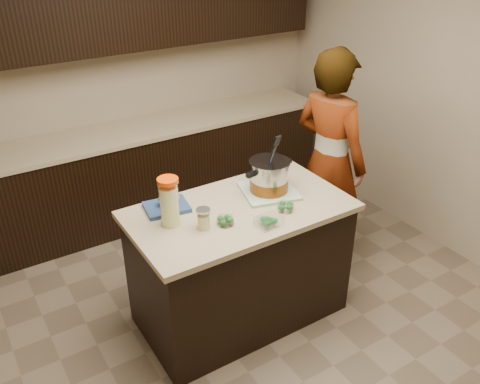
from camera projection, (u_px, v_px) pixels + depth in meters
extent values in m
plane|color=brown|center=(240.00, 312.00, 3.76)|extent=(4.00, 4.00, 0.00)
cube|color=tan|center=(123.00, 70.00, 4.59)|extent=(4.00, 0.04, 2.70)
cube|color=tan|center=(453.00, 91.00, 4.04)|extent=(0.04, 4.00, 2.70)
cube|color=black|center=(145.00, 173.00, 4.81)|extent=(3.60, 0.60, 0.86)
cube|color=tan|center=(140.00, 129.00, 4.59)|extent=(3.60, 0.63, 0.04)
cube|color=black|center=(122.00, 2.00, 4.17)|extent=(3.60, 0.35, 0.75)
cube|color=black|center=(240.00, 266.00, 3.55)|extent=(1.40, 0.75, 0.86)
cube|color=tan|center=(240.00, 211.00, 3.33)|extent=(1.46, 0.81, 0.04)
cube|color=#659060|center=(269.00, 191.00, 3.51)|extent=(0.44, 0.44, 0.02)
cylinder|color=#B7B7BC|center=(269.00, 176.00, 3.45)|extent=(0.29, 0.29, 0.20)
cylinder|color=brown|center=(269.00, 184.00, 3.48)|extent=(0.29, 0.29, 0.08)
cylinder|color=#B7B7BC|center=(270.00, 162.00, 3.40)|extent=(0.31, 0.31, 0.01)
cube|color=black|center=(251.00, 175.00, 3.33)|extent=(0.07, 0.04, 0.03)
cube|color=black|center=(287.00, 161.00, 3.51)|extent=(0.07, 0.04, 0.03)
cylinder|color=black|center=(272.00, 156.00, 3.35)|extent=(0.03, 0.11, 0.25)
cylinder|color=#DAD685|center=(170.00, 206.00, 3.09)|extent=(0.12, 0.12, 0.26)
cylinder|color=white|center=(169.00, 204.00, 3.08)|extent=(0.13, 0.13, 0.29)
cylinder|color=#E64204|center=(168.00, 181.00, 3.01)|extent=(0.13, 0.13, 0.02)
cylinder|color=#DAD685|center=(204.00, 222.00, 3.09)|extent=(0.08, 0.08, 0.09)
cylinder|color=white|center=(204.00, 220.00, 3.08)|extent=(0.09, 0.09, 0.12)
cylinder|color=silver|center=(203.00, 210.00, 3.05)|extent=(0.10, 0.10, 0.02)
cylinder|color=silver|center=(225.00, 221.00, 3.14)|extent=(0.14, 0.14, 0.05)
cylinder|color=silver|center=(286.00, 207.00, 3.28)|extent=(0.13, 0.13, 0.05)
cube|color=silver|center=(269.00, 221.00, 3.13)|extent=(0.17, 0.13, 0.06)
cube|color=navy|center=(167.00, 207.00, 3.31)|extent=(0.31, 0.26, 0.03)
ellipsoid|color=silver|center=(169.00, 199.00, 3.29)|extent=(0.14, 0.12, 0.08)
imported|color=gray|center=(329.00, 161.00, 3.97)|extent=(0.55, 0.72, 1.78)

